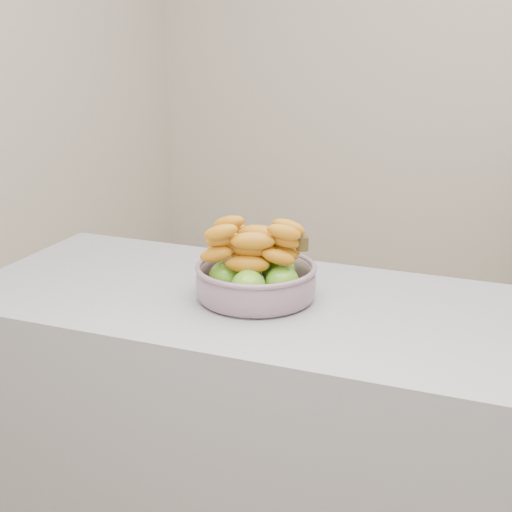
# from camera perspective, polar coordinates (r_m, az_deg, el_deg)

# --- Properties ---
(ground) EXTENTS (4.00, 4.00, 0.00)m
(ground) POSITION_cam_1_polar(r_m,az_deg,el_deg) (2.62, 13.10, -17.07)
(ground) COLOR #8D7A56
(ground) RESTS_ON ground
(counter) EXTENTS (2.00, 0.60, 0.90)m
(counter) POSITION_cam_1_polar(r_m,az_deg,el_deg) (1.77, 10.31, -18.44)
(counter) COLOR gray
(counter) RESTS_ON ground
(fruit_bowl) EXTENTS (0.27, 0.27, 0.17)m
(fruit_bowl) POSITION_cam_1_polar(r_m,az_deg,el_deg) (1.60, -0.02, -1.51)
(fruit_bowl) COLOR #9099AD
(fruit_bowl) RESTS_ON counter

